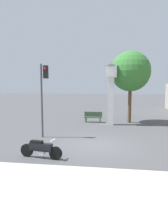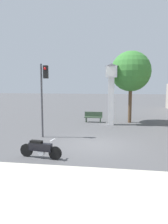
{
  "view_description": "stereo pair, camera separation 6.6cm",
  "coord_description": "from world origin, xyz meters",
  "px_view_note": "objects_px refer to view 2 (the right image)",
  "views": [
    {
      "loc": [
        1.09,
        -11.97,
        3.47
      ],
      "look_at": [
        -0.97,
        1.91,
        1.61
      ],
      "focal_mm": 35.0,
      "sensor_mm": 36.0,
      "label": 1
    },
    {
      "loc": [
        1.16,
        -11.96,
        3.47
      ],
      "look_at": [
        -0.97,
        1.91,
        1.61
      ],
      "focal_mm": 35.0,
      "sensor_mm": 36.0,
      "label": 2
    }
  ],
  "objects_px": {
    "motorcycle": "(40,149)",
    "street_tree": "(131,71)",
    "bench": "(93,117)",
    "clock_tower": "(111,85)",
    "traffic_light": "(44,88)"
  },
  "relations": [
    {
      "from": "motorcycle",
      "to": "traffic_light",
      "type": "height_order",
      "value": "traffic_light"
    },
    {
      "from": "clock_tower",
      "to": "street_tree",
      "type": "distance_m",
      "value": 2.37
    },
    {
      "from": "motorcycle",
      "to": "clock_tower",
      "type": "bearing_deg",
      "value": 80.17
    },
    {
      "from": "motorcycle",
      "to": "clock_tower",
      "type": "height_order",
      "value": "clock_tower"
    },
    {
      "from": "motorcycle",
      "to": "traffic_light",
      "type": "bearing_deg",
      "value": 114.93
    },
    {
      "from": "clock_tower",
      "to": "bench",
      "type": "height_order",
      "value": "clock_tower"
    },
    {
      "from": "street_tree",
      "to": "bench",
      "type": "distance_m",
      "value": 5.12
    },
    {
      "from": "street_tree",
      "to": "bench",
      "type": "height_order",
      "value": "street_tree"
    },
    {
      "from": "clock_tower",
      "to": "motorcycle",
      "type": "bearing_deg",
      "value": -108.65
    },
    {
      "from": "clock_tower",
      "to": "street_tree",
      "type": "height_order",
      "value": "street_tree"
    },
    {
      "from": "street_tree",
      "to": "motorcycle",
      "type": "bearing_deg",
      "value": -114.46
    },
    {
      "from": "motorcycle",
      "to": "street_tree",
      "type": "distance_m",
      "value": 11.81
    },
    {
      "from": "clock_tower",
      "to": "traffic_light",
      "type": "distance_m",
      "value": 6.42
    },
    {
      "from": "motorcycle",
      "to": "street_tree",
      "type": "relative_size",
      "value": 0.34
    },
    {
      "from": "traffic_light",
      "to": "bench",
      "type": "height_order",
      "value": "traffic_light"
    }
  ]
}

